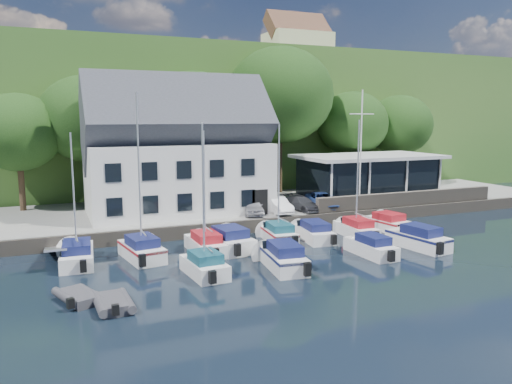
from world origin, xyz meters
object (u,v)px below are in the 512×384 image
boat_r1_2 (204,187)px  car_white (277,205)px  car_silver (252,206)px  boat_r2_4 (418,236)px  boat_r1_0 (74,193)px  boat_r2_2 (283,255)px  club_pavilion (368,177)px  boat_r2_3 (371,245)px  boat_r1_6 (357,179)px  boat_r1_7 (387,221)px  boat_r2_1 (203,200)px  boat_r1_1 (139,186)px  car_dgrey (301,203)px  boat_r1_5 (313,230)px  dinghy_0 (79,295)px  car_blue (322,200)px  boat_r1_4 (279,183)px  boat_r1_3 (229,238)px  dinghy_1 (113,301)px  flagpole (361,150)px  harbor_building (177,158)px

boat_r1_2 → car_white: bearing=35.6°
car_silver → boat_r2_4: bearing=-39.3°
boat_r1_0 → boat_r2_2: size_ratio=1.36×
club_pavilion → boat_r2_3: 16.53m
boat_r1_6 → car_silver: bearing=136.6°
boat_r1_7 → boat_r2_1: 17.37m
car_silver → boat_r1_1: boat_r1_1 is taller
boat_r2_4 → boat_r1_6: bearing=106.5°
car_white → car_dgrey: size_ratio=0.97×
boat_r1_0 → boat_r1_5: (15.75, -0.26, -3.58)m
boat_r1_7 → boat_r2_3: (-5.37, -5.45, -0.00)m
car_white → boat_r1_2: bearing=-142.0°
car_white → boat_r1_7: (7.02, -4.83, -0.95)m
boat_r1_5 → boat_r2_2: (-4.88, -5.15, 0.08)m
boat_r1_0 → dinghy_0: (-0.26, -6.47, -3.95)m
car_white → boat_r2_3: (1.65, -10.29, -0.95)m
boat_r1_7 → boat_r1_2: bearing=174.3°
boat_r1_7 → boat_r2_2: bearing=-162.9°
club_pavilion → car_blue: bearing=-157.3°
boat_r1_4 → boat_r2_2: size_ratio=1.30×
car_dgrey → boat_r1_3: 10.26m
boat_r1_3 → boat_r1_7: 13.17m
boat_r1_5 → boat_r2_3: bearing=-67.5°
car_dgrey → boat_r2_4: (3.36, -10.26, -0.79)m
boat_r1_0 → boat_r1_2: size_ratio=1.01×
club_pavilion → car_blue: (-6.44, -2.69, -1.36)m
club_pavilion → car_dgrey: club_pavilion is taller
boat_r1_5 → boat_r1_2: bearing=-171.0°
car_white → dinghy_1: size_ratio=1.38×
boat_r1_2 → dinghy_0: (-7.96, -5.91, -3.92)m
boat_r1_1 → boat_r1_2: bearing=-10.4°
club_pavilion → boat_r1_4: bearing=-148.3°
boat_r2_4 → boat_r2_2: bearing=175.3°
flagpole → boat_r1_2: bearing=-161.9°
car_blue → car_dgrey: bearing=-158.0°
car_blue → flagpole: bearing=-12.1°
boat_r1_4 → boat_r2_1: (-6.98, -5.30, 0.09)m
boat_r1_2 → boat_r1_5: size_ratio=1.42×
car_dgrey → flagpole: bearing=-26.0°
flagpole → boat_r2_1: 18.89m
harbor_building → boat_r1_6: (10.78, -9.44, -1.16)m
harbor_building → boat_r1_5: size_ratio=2.40×
car_blue → boat_r1_5: car_blue is taller
boat_r2_1 → boat_r1_0: bearing=137.1°
club_pavilion → boat_r2_3: club_pavilion is taller
car_white → dinghy_1: car_white is taller
boat_r2_2 → boat_r1_3: bearing=114.4°
boat_r1_2 → boat_r2_3: size_ratio=1.52×
dinghy_1 → boat_r1_1: bearing=68.3°
car_silver → boat_r2_2: (-2.52, -10.77, -0.87)m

